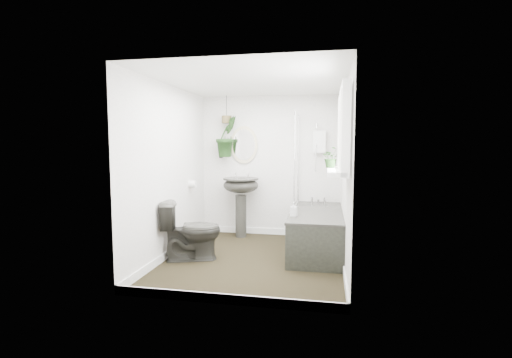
# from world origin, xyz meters

# --- Properties ---
(floor) EXTENTS (2.30, 2.80, 0.02)m
(floor) POSITION_xyz_m (0.00, 0.00, -0.01)
(floor) COLOR black
(floor) RESTS_ON ground
(ceiling) EXTENTS (2.30, 2.80, 0.02)m
(ceiling) POSITION_xyz_m (0.00, 0.00, 2.31)
(ceiling) COLOR white
(ceiling) RESTS_ON ground
(wall_back) EXTENTS (2.30, 0.02, 2.30)m
(wall_back) POSITION_xyz_m (0.00, 1.41, 1.15)
(wall_back) COLOR white
(wall_back) RESTS_ON ground
(wall_front) EXTENTS (2.30, 0.02, 2.30)m
(wall_front) POSITION_xyz_m (0.00, -1.41, 1.15)
(wall_front) COLOR white
(wall_front) RESTS_ON ground
(wall_left) EXTENTS (0.02, 2.80, 2.30)m
(wall_left) POSITION_xyz_m (-1.16, 0.00, 1.15)
(wall_left) COLOR white
(wall_left) RESTS_ON ground
(wall_right) EXTENTS (0.02, 2.80, 2.30)m
(wall_right) POSITION_xyz_m (1.16, 0.00, 1.15)
(wall_right) COLOR white
(wall_right) RESTS_ON ground
(skirting) EXTENTS (2.30, 2.80, 0.10)m
(skirting) POSITION_xyz_m (0.00, 0.00, 0.05)
(skirting) COLOR white
(skirting) RESTS_ON floor
(bathtub) EXTENTS (0.72, 1.72, 0.58)m
(bathtub) POSITION_xyz_m (0.80, 0.50, 0.29)
(bathtub) COLOR #292925
(bathtub) RESTS_ON floor
(bath_screen) EXTENTS (0.04, 0.72, 1.40)m
(bath_screen) POSITION_xyz_m (0.47, 0.99, 1.28)
(bath_screen) COLOR silver
(bath_screen) RESTS_ON bathtub
(shower_box) EXTENTS (0.20, 0.10, 0.35)m
(shower_box) POSITION_xyz_m (0.80, 1.34, 1.55)
(shower_box) COLOR white
(shower_box) RESTS_ON wall_back
(oval_mirror) EXTENTS (0.46, 0.03, 0.62)m
(oval_mirror) POSITION_xyz_m (-0.44, 1.37, 1.50)
(oval_mirror) COLOR beige
(oval_mirror) RESTS_ON wall_back
(wall_sconce) EXTENTS (0.04, 0.04, 0.22)m
(wall_sconce) POSITION_xyz_m (-0.84, 1.36, 1.40)
(wall_sconce) COLOR black
(wall_sconce) RESTS_ON wall_back
(toilet_roll_holder) EXTENTS (0.11, 0.11, 0.11)m
(toilet_roll_holder) POSITION_xyz_m (-1.10, 0.70, 0.90)
(toilet_roll_holder) COLOR white
(toilet_roll_holder) RESTS_ON wall_left
(window_recess) EXTENTS (0.08, 1.00, 0.90)m
(window_recess) POSITION_xyz_m (1.09, -0.70, 1.65)
(window_recess) COLOR white
(window_recess) RESTS_ON wall_right
(window_sill) EXTENTS (0.18, 1.00, 0.04)m
(window_sill) POSITION_xyz_m (1.02, -0.70, 1.23)
(window_sill) COLOR white
(window_sill) RESTS_ON wall_right
(window_blinds) EXTENTS (0.01, 0.86, 0.76)m
(window_blinds) POSITION_xyz_m (1.04, -0.70, 1.65)
(window_blinds) COLOR white
(window_blinds) RESTS_ON wall_right
(toilet) EXTENTS (0.86, 0.66, 0.78)m
(toilet) POSITION_xyz_m (-0.81, -0.15, 0.39)
(toilet) COLOR #292925
(toilet) RESTS_ON floor
(pedestal_sink) EXTENTS (0.57, 0.49, 0.97)m
(pedestal_sink) POSITION_xyz_m (-0.44, 1.13, 0.49)
(pedestal_sink) COLOR #292925
(pedestal_sink) RESTS_ON floor
(sill_plant) EXTENTS (0.26, 0.24, 0.23)m
(sill_plant) POSITION_xyz_m (0.97, -0.43, 1.37)
(sill_plant) COLOR black
(sill_plant) RESTS_ON window_sill
(hanging_plant) EXTENTS (0.46, 0.47, 0.67)m
(hanging_plant) POSITION_xyz_m (-0.70, 1.25, 1.64)
(hanging_plant) COLOR black
(hanging_plant) RESTS_ON ceiling
(soap_bottle) EXTENTS (0.09, 0.09, 0.18)m
(soap_bottle) POSITION_xyz_m (0.51, 0.09, 0.67)
(soap_bottle) COLOR black
(soap_bottle) RESTS_ON bathtub
(hanging_pot) EXTENTS (0.16, 0.16, 0.12)m
(hanging_pot) POSITION_xyz_m (-0.70, 1.25, 1.91)
(hanging_pot) COLOR brown
(hanging_pot) RESTS_ON ceiling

